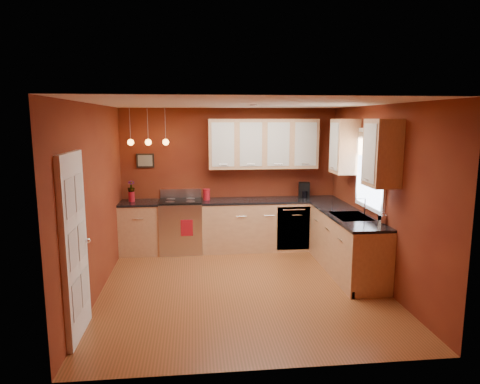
{
  "coord_description": "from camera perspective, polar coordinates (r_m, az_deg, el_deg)",
  "views": [
    {
      "loc": [
        -0.66,
        -5.84,
        2.39
      ],
      "look_at": [
        0.07,
        1.0,
        1.22
      ],
      "focal_mm": 32.0,
      "sensor_mm": 36.0,
      "label": 1
    }
  ],
  "objects": [
    {
      "name": "counter_back_left",
      "position": [
        7.84,
        -13.27,
        -1.42
      ],
      "size": [
        0.7,
        0.62,
        0.04
      ],
      "primitive_type": "cube",
      "color": "black",
      "rests_on": "base_cabinets_back_left"
    },
    {
      "name": "coffee_maker",
      "position": [
        8.12,
        8.55,
        0.2
      ],
      "size": [
        0.23,
        0.22,
        0.29
      ],
      "rotation": [
        0.0,
        0.0,
        -0.18
      ],
      "color": "black",
      "rests_on": "counter_back_right"
    },
    {
      "name": "window",
      "position": [
        6.72,
        17.02,
        3.22
      ],
      "size": [
        0.06,
        1.02,
        1.22
      ],
      "color": "white",
      "rests_on": "wall_right"
    },
    {
      "name": "base_cabinets_right",
      "position": [
        6.99,
        13.96,
        -6.76
      ],
      "size": [
        0.6,
        2.1,
        0.9
      ],
      "primitive_type": "cube",
      "color": "tan",
      "rests_on": "floor"
    },
    {
      "name": "floor",
      "position": [
        6.35,
        0.3,
        -12.49
      ],
      "size": [
        4.2,
        4.2,
        0.0
      ],
      "primitive_type": "plane",
      "color": "#964E2B",
      "rests_on": "ground"
    },
    {
      "name": "dish_towel",
      "position": [
        7.55,
        -7.11,
        -4.78
      ],
      "size": [
        0.21,
        0.01,
        0.29
      ],
      "primitive_type": "cube",
      "color": "#A6111C",
      "rests_on": "gas_range"
    },
    {
      "name": "gas_range",
      "position": [
        7.88,
        -7.86,
        -4.47
      ],
      "size": [
        0.76,
        0.64,
        1.11
      ],
      "color": "silver",
      "rests_on": "floor"
    },
    {
      "name": "soap_pump",
      "position": [
        6.32,
        18.47,
        -3.21
      ],
      "size": [
        0.1,
        0.1,
        0.2
      ],
      "primitive_type": "imported",
      "rotation": [
        0.0,
        0.0,
        0.11
      ],
      "color": "white",
      "rests_on": "counter_right"
    },
    {
      "name": "door_left_wall",
      "position": [
        5.01,
        -21.17,
        -6.83
      ],
      "size": [
        0.12,
        0.82,
        2.05
      ],
      "color": "white",
      "rests_on": "floor"
    },
    {
      "name": "pendant_lights",
      "position": [
        7.64,
        -12.14,
        6.57
      ],
      "size": [
        0.71,
        0.11,
        0.66
      ],
      "color": "gray",
      "rests_on": "ceiling"
    },
    {
      "name": "wall_picture",
      "position": [
        8.0,
        -12.52,
        4.11
      ],
      "size": [
        0.32,
        0.03,
        0.26
      ],
      "primitive_type": "cube",
      "color": "black",
      "rests_on": "wall_back"
    },
    {
      "name": "wall_left",
      "position": [
        6.09,
        -18.74,
        -1.19
      ],
      "size": [
        0.02,
        4.2,
        2.6
      ],
      "primitive_type": "cube",
      "color": "maroon",
      "rests_on": "floor"
    },
    {
      "name": "counter_back_right",
      "position": [
        7.9,
        4.11,
        -1.1
      ],
      "size": [
        2.54,
        0.62,
        0.04
      ],
      "primitive_type": "cube",
      "color": "black",
      "rests_on": "base_cabinets_back_right"
    },
    {
      "name": "sink",
      "position": [
        6.74,
        14.57,
        -3.31
      ],
      "size": [
        0.5,
        0.7,
        0.33
      ],
      "color": "gray",
      "rests_on": "counter_right"
    },
    {
      "name": "red_vase",
      "position": [
        7.88,
        -14.27,
        -0.6
      ],
      "size": [
        0.11,
        0.11,
        0.18
      ],
      "primitive_type": "cylinder",
      "color": "#A6111C",
      "rests_on": "counter_back_left"
    },
    {
      "name": "wall_front",
      "position": [
        3.95,
        3.74,
        -6.4
      ],
      "size": [
        4.0,
        0.02,
        2.6
      ],
      "primitive_type": "cube",
      "color": "maroon",
      "rests_on": "floor"
    },
    {
      "name": "base_cabinets_back_right",
      "position": [
        8.0,
        4.07,
        -4.41
      ],
      "size": [
        2.54,
        0.6,
        0.9
      ],
      "primitive_type": "cube",
      "color": "tan",
      "rests_on": "floor"
    },
    {
      "name": "counter_right",
      "position": [
        6.88,
        14.11,
        -3.0
      ],
      "size": [
        0.62,
        2.1,
        0.04
      ],
      "primitive_type": "cube",
      "color": "black",
      "rests_on": "base_cabinets_right"
    },
    {
      "name": "wall_right",
      "position": [
        6.51,
        18.09,
        -0.48
      ],
      "size": [
        0.02,
        4.2,
        2.6
      ],
      "primitive_type": "cube",
      "color": "maroon",
      "rests_on": "floor"
    },
    {
      "name": "flowers",
      "position": [
        7.85,
        -14.32,
        0.68
      ],
      "size": [
        0.15,
        0.15,
        0.22
      ],
      "primitive_type": "imported",
      "rotation": [
        0.0,
        0.0,
        0.27
      ],
      "color": "#A6111C",
      "rests_on": "red_vase"
    },
    {
      "name": "upper_cabinets_back",
      "position": [
        7.88,
        3.1,
        6.43
      ],
      "size": [
        2.0,
        0.35,
        0.9
      ],
      "primitive_type": "cube",
      "color": "tan",
      "rests_on": "wall_back"
    },
    {
      "name": "base_cabinets_back_left",
      "position": [
        7.95,
        -13.14,
        -4.75
      ],
      "size": [
        0.7,
        0.6,
        0.9
      ],
      "primitive_type": "cube",
      "color": "tan",
      "rests_on": "floor"
    },
    {
      "name": "upper_cabinets_right",
      "position": [
        6.66,
        15.86,
        5.49
      ],
      "size": [
        0.35,
        1.95,
        0.9
      ],
      "primitive_type": "cube",
      "color": "tan",
      "rests_on": "wall_right"
    },
    {
      "name": "red_canister",
      "position": [
        7.81,
        -4.49,
        -0.33
      ],
      "size": [
        0.14,
        0.14,
        0.2
      ],
      "color": "#A6111C",
      "rests_on": "counter_back_right"
    },
    {
      "name": "dishwasher_front",
      "position": [
        7.8,
        7.13,
        -4.83
      ],
      "size": [
        0.6,
        0.02,
        0.8
      ],
      "primitive_type": "cube",
      "color": "silver",
      "rests_on": "base_cabinets_back_right"
    },
    {
      "name": "ceiling",
      "position": [
        5.88,
        0.32,
        11.69
      ],
      "size": [
        4.0,
        4.2,
        0.02
      ],
      "primitive_type": "cube",
      "color": "white",
      "rests_on": "wall_back"
    },
    {
      "name": "wall_back",
      "position": [
        8.04,
        -1.36,
        1.85
      ],
      "size": [
        4.0,
        0.02,
        2.6
      ],
      "primitive_type": "cube",
      "color": "maroon",
      "rests_on": "floor"
    }
  ]
}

